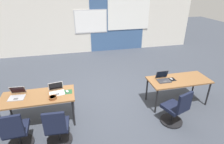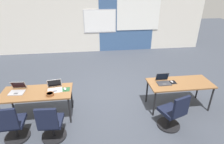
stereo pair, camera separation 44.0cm
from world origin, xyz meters
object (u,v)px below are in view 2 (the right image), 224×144
at_px(mouse_near_left_inner, 65,89).
at_px(chair_near_left_inner, 51,125).
at_px(desk_near_left, 37,94).
at_px(snack_bowl, 50,94).
at_px(laptop_near_right_inner, 163,81).
at_px(mouse_near_right_inner, 172,82).
at_px(laptop_near_left_end, 17,90).
at_px(laptop_near_left_inner, 55,88).
at_px(chair_near_right_inner, 173,114).
at_px(chair_near_left_end, 13,126).
at_px(desk_near_right, 180,85).

relative_size(mouse_near_left_inner, chair_near_left_inner, 0.12).
relative_size(desk_near_left, snack_bowl, 9.01).
relative_size(laptop_near_right_inner, mouse_near_right_inner, 3.02).
bearing_deg(desk_near_left, laptop_near_left_end, 171.17).
bearing_deg(laptop_near_left_inner, mouse_near_right_inner, -8.98).
bearing_deg(chair_near_right_inner, laptop_near_left_inner, -36.55).
bearing_deg(chair_near_left_end, mouse_near_left_inner, -146.91).
height_order(desk_near_right, chair_near_left_end, chair_near_left_end).
height_order(laptop_near_left_end, chair_near_left_inner, laptop_near_left_end).
height_order(chair_near_right_inner, chair_near_left_inner, same).
xyz_separation_m(chair_near_left_end, mouse_near_left_inner, (1.00, 0.73, 0.36)).
relative_size(desk_near_right, chair_near_left_end, 1.74).
distance_m(mouse_near_right_inner, laptop_near_left_inner, 2.88).
bearing_deg(laptop_near_left_end, chair_near_left_end, -80.85).
xyz_separation_m(desk_near_left, desk_near_right, (3.50, 0.00, 0.00)).
bearing_deg(mouse_near_right_inner, desk_near_left, -179.39).
bearing_deg(mouse_near_right_inner, mouse_near_left_inner, -179.79).
xyz_separation_m(desk_near_left, laptop_near_left_inner, (0.41, 0.05, 0.11)).
xyz_separation_m(desk_near_right, chair_near_left_end, (-3.86, -0.70, -0.28)).
distance_m(laptop_near_left_end, mouse_near_left_inner, 1.08).
relative_size(desk_near_right, laptop_near_left_inner, 4.32).
xyz_separation_m(desk_near_left, snack_bowl, (0.34, -0.19, 0.10)).
height_order(desk_near_right, chair_near_right_inner, chair_near_right_inner).
height_order(laptop_near_right_inner, chair_near_left_end, laptop_near_right_inner).
distance_m(desk_near_left, chair_near_right_inner, 3.12).
bearing_deg(snack_bowl, mouse_near_left_inner, 34.90).
height_order(mouse_near_right_inner, chair_near_right_inner, chair_near_right_inner).
bearing_deg(snack_bowl, chair_near_left_end, -143.59).
distance_m(laptop_near_left_inner, snack_bowl, 0.25).
distance_m(chair_near_left_inner, snack_bowl, 0.71).
height_order(laptop_near_left_end, chair_near_left_end, laptop_near_left_end).
height_order(desk_near_left, mouse_near_right_inner, mouse_near_right_inner).
distance_m(mouse_near_left_inner, snack_bowl, 0.37).
height_order(desk_near_left, chair_near_left_end, chair_near_left_end).
height_order(chair_near_right_inner, laptop_near_left_inner, laptop_near_left_inner).
distance_m(chair_near_right_inner, chair_near_left_end, 3.38).
bearing_deg(laptop_near_left_inner, mouse_near_left_inner, -15.77).
distance_m(laptop_near_right_inner, laptop_near_left_end, 3.50).
height_order(desk_near_right, mouse_near_right_inner, mouse_near_right_inner).
distance_m(laptop_near_left_end, laptop_near_left_inner, 0.84).
xyz_separation_m(desk_near_right, chair_near_right_inner, (-0.48, -0.77, -0.28)).
height_order(desk_near_left, chair_near_left_inner, chair_near_left_inner).
bearing_deg(chair_near_left_end, laptop_near_left_end, -87.57).
xyz_separation_m(desk_near_right, mouse_near_right_inner, (-0.21, 0.03, 0.08)).
height_order(desk_near_left, laptop_near_left_inner, laptop_near_left_inner).
bearing_deg(laptop_near_right_inner, chair_near_left_inner, -162.97).
relative_size(laptop_near_left_end, chair_near_left_end, 0.38).
xyz_separation_m(mouse_near_right_inner, mouse_near_left_inner, (-2.65, -0.01, 0.00)).
distance_m(chair_near_left_end, mouse_near_left_inner, 1.29).
xyz_separation_m(laptop_near_right_inner, snack_bowl, (-2.73, -0.24, -0.01)).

